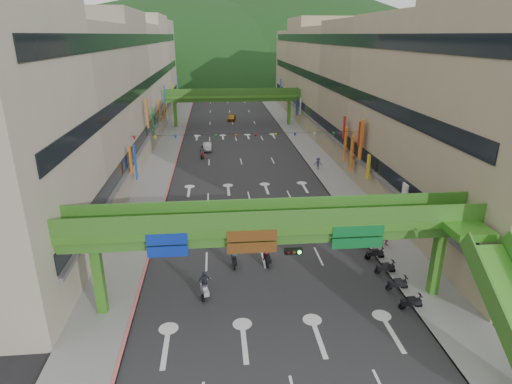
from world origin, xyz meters
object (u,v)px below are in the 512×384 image
(overpass_near, at_px, (291,236))
(car_silver, at_px, (207,147))
(car_yellow, at_px, (232,117))
(pedestrian_red, at_px, (386,238))
(scooter_rider_near, at_px, (234,255))
(scooter_rider_mid, at_px, (267,253))

(overpass_near, xyz_separation_m, car_silver, (-5.73, 41.26, -4.60))
(overpass_near, relative_size, car_yellow, 7.43)
(overpass_near, height_order, pedestrian_red, overpass_near)
(overpass_near, height_order, scooter_rider_near, overpass_near)
(scooter_rider_near, bearing_deg, scooter_rider_mid, 0.96)
(car_silver, relative_size, car_yellow, 0.98)
(scooter_rider_near, distance_m, car_yellow, 59.63)
(scooter_rider_near, height_order, pedestrian_red, scooter_rider_near)
(car_yellow, height_order, pedestrian_red, pedestrian_red)
(car_yellow, xyz_separation_m, pedestrian_red, (10.51, -57.62, 0.23))
(overpass_near, bearing_deg, scooter_rider_near, 119.78)
(car_yellow, bearing_deg, car_silver, -93.31)
(car_silver, bearing_deg, car_yellow, 76.59)
(scooter_rider_mid, relative_size, pedestrian_red, 1.08)
(scooter_rider_mid, xyz_separation_m, car_yellow, (-0.24, 59.54, -0.31))
(car_silver, bearing_deg, scooter_rider_mid, -84.11)
(scooter_rider_mid, height_order, car_silver, scooter_rider_mid)
(car_yellow, bearing_deg, pedestrian_red, -71.74)
(overpass_near, height_order, car_yellow, overpass_near)
(scooter_rider_mid, distance_m, car_silver, 35.84)
(scooter_rider_near, relative_size, car_silver, 0.55)
(scooter_rider_near, bearing_deg, overpass_near, -60.22)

